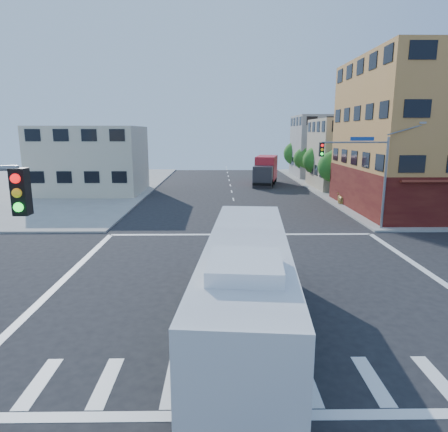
{
  "coord_description": "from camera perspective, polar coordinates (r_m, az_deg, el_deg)",
  "views": [
    {
      "loc": [
        -1.62,
        -18.7,
        7.34
      ],
      "look_at": [
        -1.31,
        4.63,
        2.41
      ],
      "focal_mm": 32.0,
      "sensor_mm": 36.0,
      "label": 1
    }
  ],
  "objects": [
    {
      "name": "street_tree_a",
      "position": [
        48.69,
        15.49,
        7.07
      ],
      "size": [
        3.6,
        3.6,
        5.53
      ],
      "color": "#342013",
      "rests_on": "ground"
    },
    {
      "name": "building_west",
      "position": [
        51.16,
        -18.44,
        7.58
      ],
      "size": [
        12.06,
        10.06,
        8.0
      ],
      "color": "beige",
      "rests_on": "ground"
    },
    {
      "name": "street_tree_b",
      "position": [
        56.38,
        13.25,
        7.96
      ],
      "size": [
        3.8,
        3.8,
        5.79
      ],
      "color": "#342013",
      "rests_on": "ground"
    },
    {
      "name": "box_truck",
      "position": [
        57.02,
        5.96,
        6.41
      ],
      "size": [
        4.41,
        9.17,
        3.97
      ],
      "rotation": [
        0.0,
        0.0,
        -0.22
      ],
      "color": "#292A30",
      "rests_on": "ground"
    },
    {
      "name": "parked_car",
      "position": [
        44.34,
        16.98,
        2.92
      ],
      "size": [
        2.66,
        4.97,
        1.61
      ],
      "primitive_type": "imported",
      "rotation": [
        0.0,
        0.0,
        -0.17
      ],
      "color": "#C09745",
      "rests_on": "ground"
    },
    {
      "name": "street_tree_d",
      "position": [
        71.99,
        10.2,
        8.98
      ],
      "size": [
        4.0,
        4.0,
        6.03
      ],
      "color": "#342013",
      "rests_on": "ground"
    },
    {
      "name": "building_east_near",
      "position": [
        55.93,
        18.88,
        8.38
      ],
      "size": [
        12.06,
        10.06,
        9.0
      ],
      "color": "tan",
      "rests_on": "ground"
    },
    {
      "name": "ground",
      "position": [
        20.15,
        3.95,
        -9.47
      ],
      "size": [
        120.0,
        120.0,
        0.0
      ],
      "primitive_type": "plane",
      "color": "black",
      "rests_on": "ground"
    },
    {
      "name": "street_tree_c",
      "position": [
        64.18,
        11.53,
        8.21
      ],
      "size": [
        3.4,
        3.4,
        5.29
      ],
      "color": "#342013",
      "rests_on": "ground"
    },
    {
      "name": "transit_bus",
      "position": [
        14.73,
        3.31,
        -9.62
      ],
      "size": [
        4.04,
        13.57,
        3.96
      ],
      "rotation": [
        0.0,
        0.0,
        -0.09
      ],
      "color": "black",
      "rests_on": "ground"
    },
    {
      "name": "signal_mast_ne",
      "position": [
        31.29,
        19.38,
        6.93
      ],
      "size": [
        7.91,
        1.13,
        8.07
      ],
      "color": "slate",
      "rests_on": "ground"
    },
    {
      "name": "building_east_far",
      "position": [
        69.26,
        15.04,
        9.59
      ],
      "size": [
        12.06,
        10.06,
        10.0
      ],
      "color": "#969591",
      "rests_on": "ground"
    }
  ]
}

